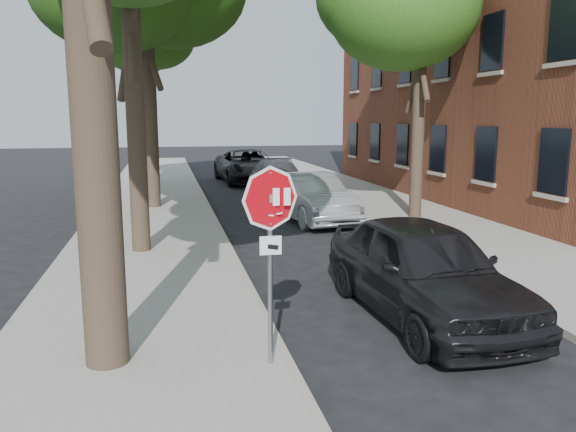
{
  "coord_description": "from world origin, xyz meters",
  "views": [
    {
      "loc": [
        -1.97,
        -6.84,
        3.31
      ],
      "look_at": [
        -0.43,
        0.18,
        2.05
      ],
      "focal_mm": 35.0,
      "sensor_mm": 36.0,
      "label": 1
    }
  ],
  "objects_px": {
    "tree_far": "(143,33)",
    "car_c": "(277,180)",
    "car_b": "(311,197)",
    "car_d": "(248,166)",
    "apartment_building": "(563,9)",
    "stop_sign": "(270,227)",
    "car_a": "(423,269)"
  },
  "relations": [
    {
      "from": "apartment_building",
      "to": "car_c",
      "type": "bearing_deg",
      "value": 170.74
    },
    {
      "from": "car_d",
      "to": "tree_far",
      "type": "bearing_deg",
      "value": -174.69
    },
    {
      "from": "stop_sign",
      "to": "car_c",
      "type": "xyz_separation_m",
      "value": [
        3.26,
        15.89,
        -1.17
      ]
    },
    {
      "from": "car_b",
      "to": "car_d",
      "type": "height_order",
      "value": "car_d"
    },
    {
      "from": "stop_sign",
      "to": "car_c",
      "type": "bearing_deg",
      "value": 78.4
    },
    {
      "from": "apartment_building",
      "to": "car_a",
      "type": "relative_size",
      "value": 4.13
    },
    {
      "from": "tree_far",
      "to": "car_a",
      "type": "distance_m",
      "value": 21.19
    },
    {
      "from": "car_c",
      "to": "car_d",
      "type": "relative_size",
      "value": 0.88
    },
    {
      "from": "tree_far",
      "to": "car_c",
      "type": "distance_m",
      "value": 9.84
    },
    {
      "from": "stop_sign",
      "to": "tree_far",
      "type": "xyz_separation_m",
      "value": [
        -2.02,
        21.14,
        5.26
      ]
    },
    {
      "from": "car_b",
      "to": "car_c",
      "type": "relative_size",
      "value": 0.87
    },
    {
      "from": "apartment_building",
      "to": "car_a",
      "type": "xyz_separation_m",
      "value": [
        -11.83,
        -12.5,
        -6.82
      ]
    },
    {
      "from": "stop_sign",
      "to": "car_b",
      "type": "bearing_deg",
      "value": 72.64
    },
    {
      "from": "car_c",
      "to": "car_d",
      "type": "height_order",
      "value": "car_d"
    },
    {
      "from": "tree_far",
      "to": "car_b",
      "type": "bearing_deg",
      "value": -63.3
    },
    {
      "from": "tree_far",
      "to": "car_c",
      "type": "relative_size",
      "value": 1.74
    },
    {
      "from": "car_b",
      "to": "car_c",
      "type": "bearing_deg",
      "value": 83.28
    },
    {
      "from": "apartment_building",
      "to": "tree_far",
      "type": "bearing_deg",
      "value": 156.96
    },
    {
      "from": "car_b",
      "to": "car_c",
      "type": "distance_m",
      "value": 5.33
    },
    {
      "from": "car_a",
      "to": "car_c",
      "type": "height_order",
      "value": "car_a"
    },
    {
      "from": "stop_sign",
      "to": "tree_far",
      "type": "height_order",
      "value": "tree_far"
    },
    {
      "from": "car_a",
      "to": "car_c",
      "type": "relative_size",
      "value": 0.91
    },
    {
      "from": "tree_far",
      "to": "car_d",
      "type": "relative_size",
      "value": 1.53
    },
    {
      "from": "car_a",
      "to": "car_b",
      "type": "distance_m",
      "value": 9.04
    },
    {
      "from": "apartment_building",
      "to": "car_b",
      "type": "relative_size",
      "value": 4.3
    },
    {
      "from": "car_a",
      "to": "car_c",
      "type": "distance_m",
      "value": 14.37
    },
    {
      "from": "apartment_building",
      "to": "car_d",
      "type": "distance_m",
      "value": 15.71
    },
    {
      "from": "apartment_building",
      "to": "stop_sign",
      "type": "relative_size",
      "value": 7.74
    },
    {
      "from": "car_a",
      "to": "car_c",
      "type": "bearing_deg",
      "value": 86.11
    },
    {
      "from": "tree_far",
      "to": "stop_sign",
      "type": "bearing_deg",
      "value": -84.54
    },
    {
      "from": "apartment_building",
      "to": "stop_sign",
      "type": "distance_m",
      "value": 21.1
    },
    {
      "from": "car_b",
      "to": "car_d",
      "type": "relative_size",
      "value": 0.77
    }
  ]
}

